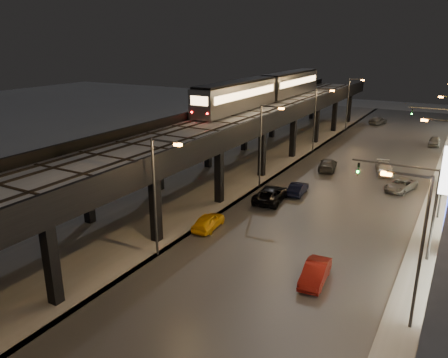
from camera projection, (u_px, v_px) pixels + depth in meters
The scene contains 25 objects.
road_surface at pixel (344, 189), 47.14m from camera, with size 17.00×120.00×0.06m, color #46474D.
sidewalk_right at pixel (446, 205), 42.45m from camera, with size 4.00×120.00×0.14m, color #9FA1A8.
under_viaduct_pavement at pixel (234, 171), 53.47m from camera, with size 11.00×120.00×0.06m, color #9FA1A8.
elevated_viaduct at pixel (221, 131), 49.13m from camera, with size 9.00×100.00×6.30m.
viaduct_trackbed at pixel (222, 124), 49.01m from camera, with size 8.40×100.00×0.32m.
viaduct_parapet_streetside at pixel (257, 123), 46.85m from camera, with size 0.30×100.00×1.10m, color black.
viaduct_parapet_far at pixel (189, 116), 50.92m from camera, with size 0.30×100.00×1.10m, color black.
streetlight_left_1 at pixel (157, 190), 31.03m from camera, with size 2.57×0.28×9.00m.
streetlight_right_1 at pixel (417, 243), 23.00m from camera, with size 2.56×0.28×9.00m.
streetlight_left_2 at pixel (263, 141), 45.94m from camera, with size 2.57×0.28×9.00m.
streetlight_right_2 at pixel (443, 163), 37.91m from camera, with size 2.56×0.28×9.00m.
streetlight_left_3 at pixel (317, 116), 60.85m from camera, with size 2.57×0.28×9.00m.
streetlight_left_4 at pixel (349, 100), 75.76m from camera, with size 2.57×0.28×9.00m.
traffic_light_rig_a at pixel (418, 201), 31.10m from camera, with size 6.10×0.34×7.00m.
traffic_light_rig_b at pixel (447, 129), 55.95m from camera, with size 6.10×0.34×7.00m.
subway_train at pixel (267, 89), 64.40m from camera, with size 3.08×37.39×3.68m.
car_taxi at pixel (208, 222), 37.04m from camera, with size 1.61×3.99×1.36m, color yellow.
car_near_white at pixel (298, 189), 45.25m from camera, with size 1.34×3.84×1.27m, color black.
car_mid_silver at pixel (271, 195), 43.27m from camera, with size 2.50×5.41×1.50m, color black.
car_mid_dark at pixel (328, 165), 53.64m from camera, with size 1.94×4.77×1.39m, color #393A3C.
car_far_white at pixel (378, 120), 82.17m from camera, with size 1.82×4.52×1.54m, color #5A5C63.
car_onc_silver at pixel (315, 274), 28.91m from camera, with size 1.42×4.06×1.34m, color maroon.
car_onc_dark at pixel (401, 186), 46.35m from camera, with size 2.05×4.45×1.24m, color gray.
car_onc_white at pixel (384, 169), 52.15m from camera, with size 1.80×4.42×1.28m, color silver.
car_onc_red at pixel (434, 142), 65.79m from camera, with size 1.57×3.90×1.33m, color slate.
Camera 1 is at (18.12, -10.16, 15.53)m, focal length 35.00 mm.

